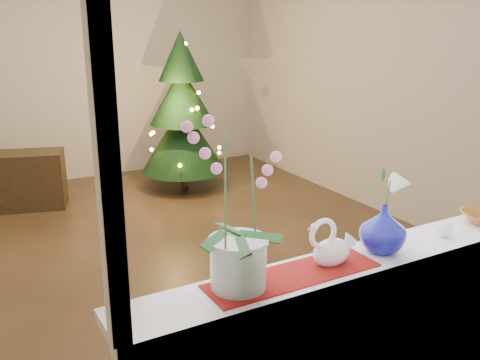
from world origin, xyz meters
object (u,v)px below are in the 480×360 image
object	(u,v)px
swan	(332,242)
side_table	(25,180)
xmas_tree	(182,112)
orchid_pot	(238,205)
blue_vase	(383,225)
paperweight	(445,230)

from	to	relation	value
swan	side_table	world-z (taller)	swan
swan	xmas_tree	size ratio (longest dim) A/B	0.13
orchid_pot	side_table	size ratio (longest dim) A/B	0.83
xmas_tree	side_table	xyz separation A→B (m)	(-1.68, 0.14, -0.58)
blue_vase	xmas_tree	distance (m)	4.01
paperweight	xmas_tree	world-z (taller)	xmas_tree
orchid_pot	xmas_tree	distance (m)	4.20
orchid_pot	side_table	xyz separation A→B (m)	(-0.21, 4.05, -0.95)
orchid_pot	paperweight	distance (m)	1.07
blue_vase	side_table	distance (m)	4.23
swan	paperweight	xyz separation A→B (m)	(0.62, -0.02, -0.06)
orchid_pot	swan	xyz separation A→B (m)	(0.41, -0.01, -0.22)
side_table	paperweight	bearing A→B (deg)	-55.74
orchid_pot	paperweight	world-z (taller)	orchid_pot
swan	orchid_pot	bearing A→B (deg)	178.77
orchid_pot	paperweight	xyz separation A→B (m)	(1.03, -0.04, -0.28)
paperweight	side_table	bearing A→B (deg)	106.83
orchid_pot	swan	size ratio (longest dim) A/B	2.81
orchid_pot	xmas_tree	size ratio (longest dim) A/B	0.37
blue_vase	paperweight	distance (m)	0.36
orchid_pot	xmas_tree	world-z (taller)	xmas_tree
paperweight	side_table	world-z (taller)	paperweight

